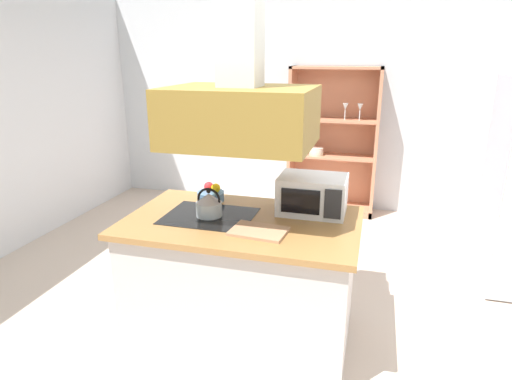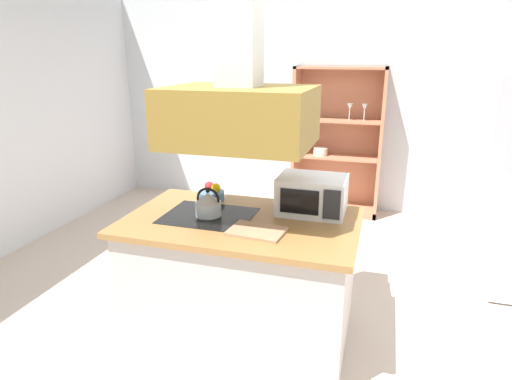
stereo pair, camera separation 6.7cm
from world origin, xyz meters
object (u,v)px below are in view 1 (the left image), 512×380
object	(u,v)px
dish_cabinet	(333,150)
kettle	(209,204)
fruit_bowl	(211,194)
microwave	(313,194)
cutting_board	(259,231)

from	to	relation	value
dish_cabinet	kettle	world-z (taller)	dish_cabinet
kettle	fruit_bowl	size ratio (longest dim) A/B	0.98
microwave	dish_cabinet	bearing A→B (deg)	92.67
kettle	cutting_board	bearing A→B (deg)	-24.79
kettle	fruit_bowl	world-z (taller)	kettle
cutting_board	fruit_bowl	world-z (taller)	fruit_bowl
kettle	fruit_bowl	xyz separation A→B (m)	(-0.11, 0.31, -0.04)
microwave	kettle	bearing A→B (deg)	-158.04
cutting_board	kettle	bearing A→B (deg)	155.21
kettle	cutting_board	xyz separation A→B (m)	(0.40, -0.18, -0.08)
microwave	cutting_board	bearing A→B (deg)	-120.25
kettle	cutting_board	size ratio (longest dim) A/B	0.58
cutting_board	microwave	distance (m)	0.54
dish_cabinet	fruit_bowl	world-z (taller)	dish_cabinet
dish_cabinet	kettle	xyz separation A→B (m)	(-0.54, -2.84, 0.18)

